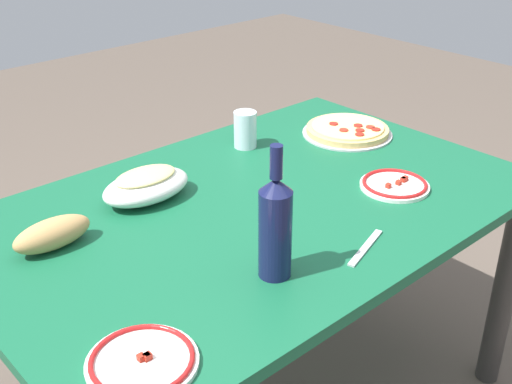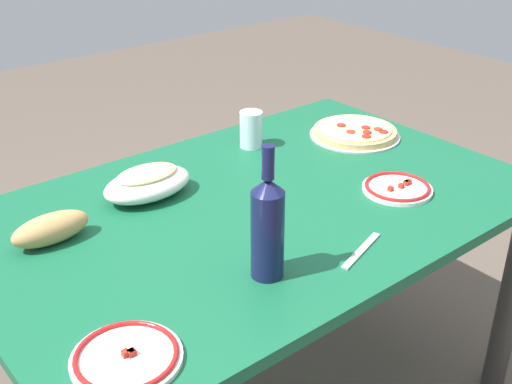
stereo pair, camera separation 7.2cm
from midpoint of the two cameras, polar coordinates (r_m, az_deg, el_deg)
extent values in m
cube|color=#145938|center=(1.66, 1.23, -1.39)|extent=(1.43, 0.91, 0.03)
cylinder|color=#33302D|center=(2.49, 6.73, -0.67)|extent=(0.07, 0.07, 0.69)
cylinder|color=#33302D|center=(2.10, 22.42, -8.52)|extent=(0.07, 0.07, 0.69)
cylinder|color=#B7B7BC|center=(2.08, 9.64, 4.93)|extent=(0.28, 0.28, 0.01)
cylinder|color=#DBB26B|center=(2.08, 9.67, 5.23)|extent=(0.26, 0.26, 0.02)
cylinder|color=#EFD684|center=(2.08, 9.70, 5.54)|extent=(0.23, 0.23, 0.01)
cylinder|color=#B22D1E|center=(2.03, 9.34, 5.24)|extent=(0.03, 0.03, 0.00)
cylinder|color=maroon|center=(2.04, 10.74, 5.18)|extent=(0.03, 0.03, 0.00)
cylinder|color=#B22D1E|center=(2.07, 11.67, 5.42)|extent=(0.03, 0.03, 0.00)
cylinder|color=maroon|center=(2.00, 10.69, 4.81)|extent=(0.03, 0.03, 0.00)
cylinder|color=maroon|center=(2.08, 8.49, 5.82)|extent=(0.03, 0.03, 0.00)
cylinder|color=maroon|center=(2.07, 10.61, 5.59)|extent=(0.03, 0.03, 0.00)
cylinder|color=maroon|center=(2.05, 12.13, 5.20)|extent=(0.03, 0.03, 0.00)
ellipsoid|color=white|center=(1.69, -8.31, 0.67)|extent=(0.24, 0.15, 0.07)
ellipsoid|color=#AD2819|center=(1.68, -8.34, 1.04)|extent=(0.20, 0.12, 0.03)
ellipsoid|color=#EFD684|center=(1.67, -8.38, 1.59)|extent=(0.17, 0.11, 0.02)
cylinder|color=#141942|center=(1.33, 2.56, -3.79)|extent=(0.07, 0.07, 0.20)
cone|color=#141942|center=(1.27, 2.67, 0.56)|extent=(0.07, 0.07, 0.03)
cylinder|color=#141942|center=(1.25, 2.71, 2.60)|extent=(0.03, 0.03, 0.07)
cylinder|color=silver|center=(1.96, 0.62, 5.52)|extent=(0.07, 0.07, 0.11)
cylinder|color=white|center=(1.76, 13.45, 0.24)|extent=(0.18, 0.18, 0.01)
torus|color=red|center=(1.76, 13.47, 0.47)|extent=(0.17, 0.17, 0.01)
cube|color=#AD2819|center=(1.78, 14.39, 0.88)|extent=(0.01, 0.01, 0.01)
cube|color=#AD2819|center=(1.75, 13.79, 0.52)|extent=(0.01, 0.01, 0.01)
cube|color=#AD2819|center=(1.77, 14.20, 0.78)|extent=(0.01, 0.01, 0.01)
cube|color=#AD2819|center=(1.73, 12.91, 0.28)|extent=(0.01, 0.01, 0.01)
cube|color=#AD2819|center=(1.77, 14.25, 0.77)|extent=(0.01, 0.01, 0.01)
cylinder|color=white|center=(1.19, -9.55, -14.26)|extent=(0.20, 0.20, 0.01)
torus|color=red|center=(1.18, -9.58, -13.97)|extent=(0.18, 0.18, 0.01)
cube|color=#AD2819|center=(1.18, -9.07, -13.76)|extent=(0.01, 0.01, 0.01)
cube|color=#AD2819|center=(1.18, -9.66, -13.83)|extent=(0.01, 0.01, 0.01)
cube|color=#AD2819|center=(1.18, -9.17, -13.82)|extent=(0.01, 0.01, 0.01)
ellipsoid|color=tan|center=(1.53, -16.32, -3.13)|extent=(0.18, 0.08, 0.07)
cube|color=#B7B7BC|center=(1.63, 2.91, -1.41)|extent=(0.11, 0.15, 0.00)
cube|color=#B7B7BC|center=(1.48, 10.62, -5.09)|extent=(0.17, 0.07, 0.00)
camera|label=1|loc=(0.04, -88.75, 0.65)|focal=45.52mm
camera|label=2|loc=(0.04, 91.25, -0.65)|focal=45.52mm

